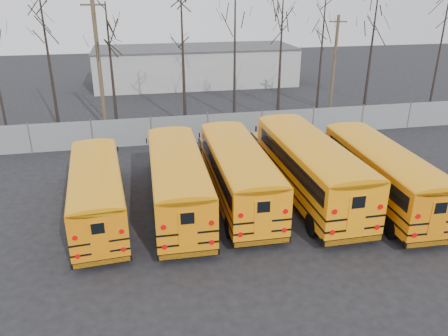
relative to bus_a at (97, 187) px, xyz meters
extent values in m
plane|color=black|center=(7.02, -1.83, -1.64)|extent=(120.00, 120.00, 0.00)
cube|color=gray|center=(7.02, 10.17, -0.64)|extent=(40.00, 0.04, 2.00)
cube|color=#A8A8A3|center=(9.02, 30.17, 0.36)|extent=(22.00, 8.00, 4.00)
cylinder|color=black|center=(-0.77, -3.23, -1.19)|extent=(0.32, 0.92, 0.90)
cylinder|color=black|center=(1.26, -3.08, -1.19)|extent=(0.32, 0.92, 0.90)
cylinder|color=black|center=(-1.35, 4.31, -1.19)|extent=(0.32, 0.92, 0.90)
cylinder|color=black|center=(0.68, 4.47, -1.19)|extent=(0.32, 0.92, 0.90)
cube|color=orange|center=(0.02, -0.23, -0.13)|extent=(2.89, 8.53, 2.12)
cube|color=orange|center=(-0.36, 4.71, -0.73)|extent=(2.14, 1.68, 0.90)
cube|color=black|center=(0.03, -0.41, 0.35)|extent=(2.85, 7.63, 0.63)
cube|color=black|center=(-0.04, 0.53, -0.78)|extent=(3.03, 10.07, 0.08)
cube|color=black|center=(-0.04, 0.53, -0.33)|extent=(3.03, 10.07, 0.08)
cube|color=black|center=(0.33, -4.32, -1.23)|extent=(2.31, 0.37, 0.25)
cube|color=black|center=(-0.42, 5.43, -1.23)|extent=(2.17, 0.34, 0.23)
cube|color=orange|center=(0.34, -4.42, -0.15)|extent=(0.68, 0.09, 1.40)
cylinder|color=#B20505|center=(-0.51, -4.50, -0.78)|extent=(0.20, 0.05, 0.20)
cylinder|color=#B20505|center=(1.19, -4.36, -0.78)|extent=(0.20, 0.05, 0.20)
cylinder|color=#B20505|center=(-0.51, -4.50, 0.03)|extent=(0.20, 0.05, 0.20)
cylinder|color=#B20505|center=(1.19, -4.36, 0.03)|extent=(0.20, 0.05, 0.20)
cylinder|color=black|center=(2.63, -3.24, -1.14)|extent=(0.29, 0.99, 0.98)
cylinder|color=black|center=(4.85, -3.28, -1.14)|extent=(0.29, 0.99, 0.98)
cylinder|color=black|center=(2.78, 5.03, -1.14)|extent=(0.29, 0.99, 0.98)
cylinder|color=black|center=(5.00, 4.98, -1.14)|extent=(0.29, 0.99, 0.98)
cube|color=orange|center=(3.80, -0.06, 0.01)|extent=(2.63, 9.20, 2.31)
cube|color=orange|center=(3.90, 5.35, -0.65)|extent=(2.24, 1.71, 0.98)
cube|color=black|center=(3.79, -0.26, 0.53)|extent=(2.65, 8.21, 0.69)
cube|color=black|center=(3.81, 0.77, -0.70)|extent=(2.69, 10.89, 0.09)
cube|color=black|center=(3.81, 0.77, -0.21)|extent=(2.69, 10.89, 0.09)
cube|color=black|center=(3.71, -4.54, -1.19)|extent=(2.52, 0.26, 0.28)
cube|color=black|center=(3.91, 6.14, -1.19)|extent=(2.36, 0.24, 0.26)
cube|color=orange|center=(3.71, -4.65, -0.01)|extent=(0.74, 0.05, 1.53)
cylinder|color=#B20505|center=(2.78, -4.64, -0.70)|extent=(0.22, 0.04, 0.22)
cylinder|color=#B20505|center=(4.65, -4.67, -0.70)|extent=(0.22, 0.04, 0.22)
cylinder|color=#B20505|center=(2.78, -4.64, 0.18)|extent=(0.22, 0.04, 0.22)
cylinder|color=#B20505|center=(4.65, -4.67, 0.18)|extent=(0.22, 0.04, 0.22)
cylinder|color=black|center=(5.75, -2.94, -1.14)|extent=(0.29, 0.99, 0.99)
cylinder|color=black|center=(7.98, -2.98, -1.14)|extent=(0.29, 0.99, 0.99)
cylinder|color=black|center=(5.88, 5.37, -1.14)|extent=(0.29, 0.99, 0.99)
cylinder|color=black|center=(8.11, 5.34, -1.14)|extent=(0.29, 0.99, 0.99)
cube|color=orange|center=(6.92, 0.26, 0.02)|extent=(2.62, 9.24, 2.33)
cube|color=orange|center=(7.00, 5.70, -0.65)|extent=(2.25, 1.72, 0.99)
cube|color=black|center=(6.91, 0.06, 0.54)|extent=(2.64, 8.25, 0.69)
cube|color=black|center=(6.93, 1.10, -0.70)|extent=(2.67, 10.95, 0.09)
cube|color=black|center=(6.93, 1.10, -0.20)|extent=(2.67, 10.95, 0.09)
cube|color=black|center=(6.84, -4.25, -1.19)|extent=(2.54, 0.26, 0.28)
cube|color=black|center=(7.01, 6.49, -1.19)|extent=(2.38, 0.24, 0.26)
cube|color=orange|center=(6.84, -4.36, 0.00)|extent=(0.74, 0.05, 1.53)
cylinder|color=#B20505|center=(5.90, -4.35, -0.70)|extent=(0.22, 0.04, 0.22)
cylinder|color=#B20505|center=(7.78, -4.38, -0.70)|extent=(0.22, 0.04, 0.22)
cylinder|color=#B20505|center=(5.90, -4.35, 0.20)|extent=(0.22, 0.04, 0.22)
cylinder|color=#B20505|center=(7.78, -4.38, 0.20)|extent=(0.22, 0.04, 0.22)
cylinder|color=black|center=(9.41, -3.55, -1.10)|extent=(0.31, 1.07, 1.07)
cylinder|color=black|center=(11.82, -3.53, -1.10)|extent=(0.31, 1.07, 1.07)
cylinder|color=black|center=(9.34, 5.42, -1.10)|extent=(0.31, 1.07, 1.07)
cylinder|color=black|center=(11.76, 5.43, -1.10)|extent=(0.31, 1.07, 1.07)
cube|color=orange|center=(10.59, -0.07, 0.15)|extent=(2.74, 9.95, 2.51)
cube|color=orange|center=(10.55, 5.80, -0.57)|extent=(2.42, 1.83, 1.07)
cube|color=black|center=(10.59, -0.29, 0.71)|extent=(2.78, 8.88, 0.75)
cube|color=black|center=(10.58, 0.84, -0.62)|extent=(2.79, 11.78, 0.10)
cube|color=black|center=(10.58, 0.84, -0.09)|extent=(2.79, 11.78, 0.10)
cube|color=black|center=(10.63, -4.93, -1.16)|extent=(2.73, 0.25, 0.30)
cube|color=black|center=(10.54, 6.65, -1.16)|extent=(2.56, 0.23, 0.28)
cube|color=orange|center=(10.63, -5.05, 0.13)|extent=(0.80, 0.05, 1.65)
cylinder|color=#B20505|center=(9.61, -5.07, -0.62)|extent=(0.24, 0.04, 0.23)
cylinder|color=#B20505|center=(11.64, -5.05, -0.62)|extent=(0.24, 0.04, 0.23)
cylinder|color=#B20505|center=(9.61, -5.07, 0.34)|extent=(0.24, 0.04, 0.23)
cylinder|color=#B20505|center=(11.64, -5.05, 0.34)|extent=(0.24, 0.04, 0.23)
cylinder|color=black|center=(12.75, -4.43, -1.14)|extent=(0.31, 0.99, 0.99)
cylinder|color=black|center=(14.97, -4.52, -1.14)|extent=(0.31, 0.99, 0.99)
cylinder|color=black|center=(13.04, 3.84, -1.14)|extent=(0.31, 0.99, 0.99)
cylinder|color=black|center=(15.27, 3.76, -1.14)|extent=(0.31, 0.99, 0.99)
cube|color=orange|center=(13.97, -1.27, 0.01)|extent=(2.79, 9.25, 2.32)
cube|color=orange|center=(14.17, 4.14, -0.65)|extent=(2.28, 1.75, 0.99)
cube|color=black|center=(13.97, -1.47, 0.53)|extent=(2.80, 8.26, 0.69)
cube|color=black|center=(14.00, -0.44, -0.70)|extent=(2.88, 10.94, 0.09)
cube|color=black|center=(14.00, -0.44, -0.21)|extent=(2.88, 10.94, 0.09)
cube|color=black|center=(13.81, -5.76, -1.19)|extent=(2.53, 0.31, 0.28)
cube|color=black|center=(14.20, 4.93, -1.19)|extent=(2.37, 0.28, 0.26)
cube|color=orange|center=(13.81, -5.86, -0.01)|extent=(0.74, 0.07, 1.53)
cylinder|color=#B20505|center=(12.87, -5.84, -0.70)|extent=(0.22, 0.05, 0.22)
cylinder|color=#B20505|center=(12.87, -5.84, 0.19)|extent=(0.22, 0.05, 0.22)
cylinder|color=brown|center=(-0.36, 14.81, 3.26)|extent=(0.30, 0.30, 9.79)
cube|color=brown|center=(-0.36, 14.81, 7.51)|extent=(1.74, 0.38, 0.13)
cylinder|color=brown|center=(19.05, 15.94, 2.46)|extent=(0.25, 0.25, 8.19)
cube|color=brown|center=(19.05, 15.94, 6.01)|extent=(1.41, 0.57, 0.11)
cone|color=black|center=(-4.01, 15.77, 3.97)|extent=(0.26, 0.26, 11.22)
cone|color=black|center=(0.57, 13.59, 3.06)|extent=(0.26, 0.26, 9.40)
cone|color=black|center=(5.90, 14.48, 3.63)|extent=(0.26, 0.26, 10.53)
cone|color=black|center=(10.15, 15.38, 4.21)|extent=(0.26, 0.26, 11.70)
cone|color=black|center=(13.45, 13.81, 3.17)|extent=(0.26, 0.26, 9.61)
cone|color=black|center=(16.56, 13.17, 3.61)|extent=(0.26, 0.26, 10.49)
cone|color=black|center=(20.66, 12.96, 3.42)|extent=(0.26, 0.26, 10.11)
cone|color=black|center=(26.07, 11.99, 4.68)|extent=(0.26, 0.26, 12.62)
camera|label=1|loc=(2.12, -19.35, 8.73)|focal=35.00mm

